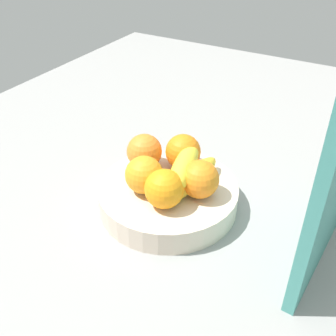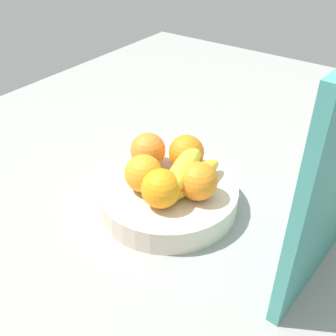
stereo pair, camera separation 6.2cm
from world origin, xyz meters
The scene contains 8 objects.
ground_plane centered at (0.00, 0.00, -1.50)cm, with size 180.00×140.00×3.00cm, color gray.
fruit_bowl centered at (2.62, -0.60, 2.36)cm, with size 26.35×26.35×4.71cm, color beige.
orange_front_left centered at (5.96, -3.63, 8.19)cm, with size 6.95×6.95×6.95cm, color orange.
orange_front_right centered at (7.72, 1.59, 8.19)cm, with size 6.95×6.95×6.95cm, color orange.
orange_center centered at (2.21, 5.63, 8.19)cm, with size 6.95×6.95×6.95cm, color orange.
orange_back_left centered at (-4.35, -1.19, 8.19)cm, with size 6.95×6.95×6.95cm, color orange.
orange_back_right centered at (-0.66, -7.79, 8.19)cm, with size 6.95×6.95×6.95cm, color orange.
banana_bunch centered at (1.38, 2.60, 7.81)cm, with size 17.46×8.31×6.20cm.
Camera 2 is at (51.37, 34.39, 50.29)cm, focal length 43.07 mm.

